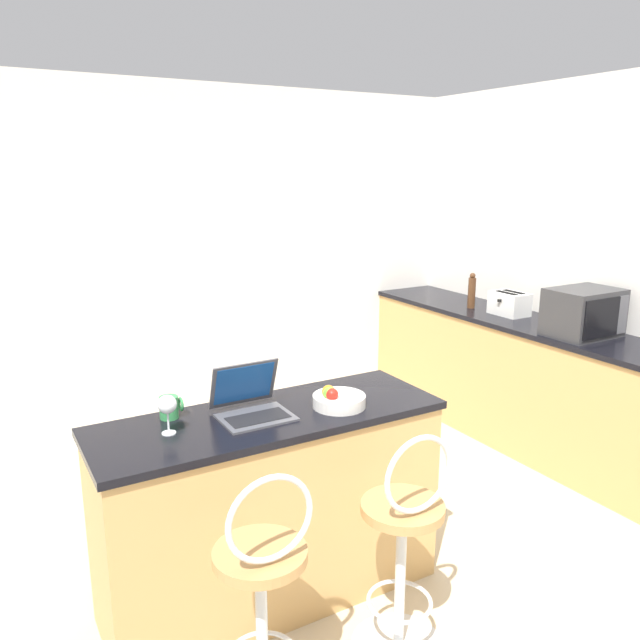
{
  "coord_description": "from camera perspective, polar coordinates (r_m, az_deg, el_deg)",
  "views": [
    {
      "loc": [
        -1.51,
        -1.8,
        1.99
      ],
      "look_at": [
        0.46,
        1.64,
        1.03
      ],
      "focal_mm": 35.0,
      "sensor_mm": 36.0,
      "label": 1
    }
  ],
  "objects": [
    {
      "name": "ground_plane",
      "position": [
        3.08,
        8.65,
        -26.85
      ],
      "size": [
        20.0,
        20.0,
        0.0
      ],
      "primitive_type": "plane",
      "color": "#BCAD8E"
    },
    {
      "name": "wall_back",
      "position": [
        4.81,
        -11.31,
        5.13
      ],
      "size": [
        12.0,
        0.06,
        2.6
      ],
      "color": "silver",
      "rests_on": "ground_plane"
    },
    {
      "name": "breakfast_bar",
      "position": [
        3.02,
        -4.46,
        -16.74
      ],
      "size": [
        1.58,
        0.55,
        0.93
      ],
      "color": "tan",
      "rests_on": "ground_plane"
    },
    {
      "name": "counter_right",
      "position": [
        4.77,
        19.32,
        -5.82
      ],
      "size": [
        0.59,
        3.22,
        0.93
      ],
      "color": "tan",
      "rests_on": "ground_plane"
    },
    {
      "name": "bar_stool_near",
      "position": [
        2.46,
        -5.22,
        -24.41
      ],
      "size": [
        0.4,
        0.4,
        1.01
      ],
      "color": "silver",
      "rests_on": "ground_plane"
    },
    {
      "name": "bar_stool_far",
      "position": [
        2.72,
        7.67,
        -20.24
      ],
      "size": [
        0.4,
        0.4,
        1.01
      ],
      "color": "silver",
      "rests_on": "ground_plane"
    },
    {
      "name": "laptop",
      "position": [
        2.8,
        -6.35,
        -7.48
      ],
      "size": [
        0.31,
        0.29,
        0.23
      ],
      "color": "#47474C",
      "rests_on": "breakfast_bar"
    },
    {
      "name": "microwave",
      "position": [
        4.39,
        22.96,
        0.63
      ],
      "size": [
        0.46,
        0.33,
        0.31
      ],
      "color": "#2D2D30",
      "rests_on": "counter_right"
    },
    {
      "name": "toaster",
      "position": [
        4.86,
        16.92,
        1.45
      ],
      "size": [
        0.21,
        0.27,
        0.17
      ],
      "color": "silver",
      "rests_on": "counter_right"
    },
    {
      "name": "fruit_bowl",
      "position": [
        2.87,
        1.62,
        -7.29
      ],
      "size": [
        0.24,
        0.24,
        0.1
      ],
      "color": "silver",
      "rests_on": "breakfast_bar"
    },
    {
      "name": "mug_green",
      "position": [
        2.82,
        -13.58,
        -7.76
      ],
      "size": [
        0.1,
        0.08,
        0.1
      ],
      "color": "#338447",
      "rests_on": "breakfast_bar"
    },
    {
      "name": "pepper_mill",
      "position": [
        5.01,
        13.7,
        2.56
      ],
      "size": [
        0.06,
        0.06,
        0.28
      ],
      "color": "#4C2D19",
      "rests_on": "counter_right"
    },
    {
      "name": "wine_glass_short",
      "position": [
        2.64,
        -13.79,
        -7.61
      ],
      "size": [
        0.08,
        0.08,
        0.17
      ],
      "color": "silver",
      "rests_on": "breakfast_bar"
    }
  ]
}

